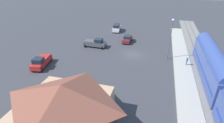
{
  "coord_description": "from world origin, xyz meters",
  "views": [
    {
      "loc": [
        -5.02,
        34.74,
        15.99
      ],
      "look_at": [
        3.0,
        6.28,
        1.0
      ],
      "focal_mm": 28.04,
      "sensor_mm": 36.0,
      "label": 1
    }
  ],
  "objects_px": {
    "pickup_charcoal": "(95,43)",
    "pedestrian_on_platform": "(187,60)",
    "station_building": "(64,107)",
    "sedan_maroon": "(127,39)",
    "pickup_red": "(41,62)",
    "light_pole_near_platform": "(171,35)",
    "suv_white": "(117,28)"
  },
  "relations": [
    {
      "from": "pickup_red",
      "to": "suv_white",
      "type": "height_order",
      "value": "suv_white"
    },
    {
      "from": "light_pole_near_platform",
      "to": "sedan_maroon",
      "type": "bearing_deg",
      "value": -37.43
    },
    {
      "from": "pickup_charcoal",
      "to": "pedestrian_on_platform",
      "type": "bearing_deg",
      "value": 167.27
    },
    {
      "from": "suv_white",
      "to": "light_pole_near_platform",
      "type": "relative_size",
      "value": 0.61
    },
    {
      "from": "light_pole_near_platform",
      "to": "pedestrian_on_platform",
      "type": "bearing_deg",
      "value": 145.65
    },
    {
      "from": "suv_white",
      "to": "pickup_red",
      "type": "bearing_deg",
      "value": 72.44
    },
    {
      "from": "suv_white",
      "to": "pedestrian_on_platform",
      "type": "bearing_deg",
      "value": 135.03
    },
    {
      "from": "station_building",
      "to": "pickup_charcoal",
      "type": "distance_m",
      "value": 24.76
    },
    {
      "from": "station_building",
      "to": "pickup_red",
      "type": "relative_size",
      "value": 1.75
    },
    {
      "from": "station_building",
      "to": "pickup_charcoal",
      "type": "height_order",
      "value": "station_building"
    },
    {
      "from": "pedestrian_on_platform",
      "to": "suv_white",
      "type": "relative_size",
      "value": 0.34
    },
    {
      "from": "pedestrian_on_platform",
      "to": "pickup_red",
      "type": "relative_size",
      "value": 0.3
    },
    {
      "from": "pedestrian_on_platform",
      "to": "pickup_red",
      "type": "xyz_separation_m",
      "value": [
        26.55,
        7.5,
        -0.25
      ]
    },
    {
      "from": "pickup_charcoal",
      "to": "sedan_maroon",
      "type": "bearing_deg",
      "value": -141.47
    },
    {
      "from": "station_building",
      "to": "light_pole_near_platform",
      "type": "relative_size",
      "value": 1.18
    },
    {
      "from": "station_building",
      "to": "sedan_maroon",
      "type": "relative_size",
      "value": 2.17
    },
    {
      "from": "suv_white",
      "to": "station_building",
      "type": "bearing_deg",
      "value": 95.61
    },
    {
      "from": "station_building",
      "to": "sedan_maroon",
      "type": "bearing_deg",
      "value": -92.44
    },
    {
      "from": "pedestrian_on_platform",
      "to": "sedan_maroon",
      "type": "height_order",
      "value": "pedestrian_on_platform"
    },
    {
      "from": "suv_white",
      "to": "sedan_maroon",
      "type": "bearing_deg",
      "value": 120.68
    },
    {
      "from": "station_building",
      "to": "pedestrian_on_platform",
      "type": "bearing_deg",
      "value": -126.94
    },
    {
      "from": "pickup_red",
      "to": "pedestrian_on_platform",
      "type": "bearing_deg",
      "value": -164.24
    },
    {
      "from": "pedestrian_on_platform",
      "to": "sedan_maroon",
      "type": "relative_size",
      "value": 0.37
    },
    {
      "from": "pickup_red",
      "to": "light_pole_near_platform",
      "type": "bearing_deg",
      "value": -156.89
    },
    {
      "from": "pickup_red",
      "to": "pickup_charcoal",
      "type": "bearing_deg",
      "value": -117.8
    },
    {
      "from": "pickup_red",
      "to": "light_pole_near_platform",
      "type": "xyz_separation_m",
      "value": [
        -23.1,
        -9.86,
        4.18
      ]
    },
    {
      "from": "pedestrian_on_platform",
      "to": "pickup_red",
      "type": "distance_m",
      "value": 27.59
    },
    {
      "from": "sedan_maroon",
      "to": "light_pole_near_platform",
      "type": "distance_m",
      "value": 13.25
    },
    {
      "from": "sedan_maroon",
      "to": "light_pole_near_platform",
      "type": "relative_size",
      "value": 0.55
    },
    {
      "from": "pickup_charcoal",
      "to": "suv_white",
      "type": "relative_size",
      "value": 1.07
    },
    {
      "from": "pickup_red",
      "to": "sedan_maroon",
      "type": "relative_size",
      "value": 1.24
    },
    {
      "from": "station_building",
      "to": "pickup_red",
      "type": "distance_m",
      "value": 17.01
    }
  ]
}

